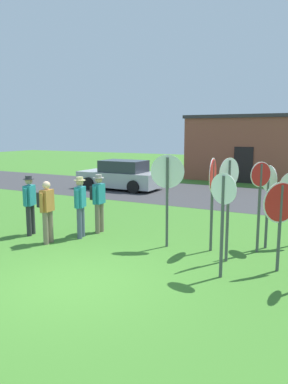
# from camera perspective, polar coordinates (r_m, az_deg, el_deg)

# --- Properties ---
(ground_plane) EXTENTS (80.00, 80.00, 0.00)m
(ground_plane) POSITION_cam_1_polar(r_m,az_deg,el_deg) (7.80, -10.79, -13.43)
(ground_plane) COLOR #3D7528
(street_asphalt) EXTENTS (60.00, 6.40, 0.01)m
(street_asphalt) POSITION_cam_1_polar(r_m,az_deg,el_deg) (17.68, 12.49, -0.70)
(street_asphalt) COLOR #38383A
(street_asphalt) RESTS_ON ground
(building_background) EXTENTS (7.63, 4.47, 3.97)m
(building_background) POSITION_cam_1_polar(r_m,az_deg,el_deg) (24.59, 16.14, 6.55)
(building_background) COLOR brown
(building_background) RESTS_ON ground
(parked_car_on_street) EXTENTS (4.30, 2.02, 1.51)m
(parked_car_on_street) POSITION_cam_1_polar(r_m,az_deg,el_deg) (19.52, -3.59, 2.45)
(parked_car_on_street) COLOR #A5A8AD
(parked_car_on_street) RESTS_ON ground
(stop_sign_leaning_right) EXTENTS (0.83, 0.32, 2.41)m
(stop_sign_leaning_right) POSITION_cam_1_polar(r_m,az_deg,el_deg) (9.53, 3.57, 1.28)
(stop_sign_leaning_right) COLOR #474C4C
(stop_sign_leaning_right) RESTS_ON ground
(stop_sign_low_front) EXTENTS (0.62, 0.65, 1.95)m
(stop_sign_low_front) POSITION_cam_1_polar(r_m,az_deg,el_deg) (8.39, 20.12, -2.73)
(stop_sign_low_front) COLOR #474C4C
(stop_sign_low_front) RESTS_ON ground
(stop_sign_rear_left) EXTENTS (0.28, 0.64, 2.41)m
(stop_sign_rear_left) POSITION_cam_1_polar(r_m,az_deg,el_deg) (8.65, 12.75, -0.03)
(stop_sign_rear_left) COLOR #474C4C
(stop_sign_rear_left) RESTS_ON ground
(stop_sign_nearest) EXTENTS (0.39, 0.50, 2.26)m
(stop_sign_nearest) POSITION_cam_1_polar(r_m,az_deg,el_deg) (9.53, 17.27, -0.12)
(stop_sign_nearest) COLOR #474C4C
(stop_sign_nearest) RESTS_ON ground
(stop_sign_tallest) EXTENTS (0.59, 0.25, 2.17)m
(stop_sign_tallest) POSITION_cam_1_polar(r_m,az_deg,el_deg) (7.69, 11.93, -2.51)
(stop_sign_tallest) COLOR #474C4C
(stop_sign_tallest) RESTS_ON ground
(stop_sign_far_back) EXTENTS (0.11, 0.84, 2.35)m
(stop_sign_far_back) POSITION_cam_1_polar(r_m,az_deg,el_deg) (9.36, 10.41, 0.71)
(stop_sign_far_back) COLOR #474C4C
(stop_sign_far_back) RESTS_ON ground
(stop_sign_center_cluster) EXTENTS (0.48, 0.50, 2.15)m
(stop_sign_center_cluster) POSITION_cam_1_polar(r_m,az_deg,el_deg) (9.96, 18.42, -0.12)
(stop_sign_center_cluster) COLOR #474C4C
(stop_sign_center_cluster) RESTS_ON ground
(person_in_teal) EXTENTS (0.40, 0.57, 1.74)m
(person_in_teal) POSITION_cam_1_polar(r_m,az_deg,el_deg) (11.11, -6.96, -1.08)
(person_in_teal) COLOR #7A6B56
(person_in_teal) RESTS_ON ground
(person_holding_notes) EXTENTS (0.32, 0.55, 1.74)m
(person_holding_notes) POSITION_cam_1_polar(r_m,az_deg,el_deg) (11.25, -17.03, -1.42)
(person_holding_notes) COLOR #2D2D33
(person_holding_notes) RESTS_ON ground
(person_in_blue) EXTENTS (0.38, 0.57, 1.69)m
(person_in_blue) POSITION_cam_1_polar(r_m,az_deg,el_deg) (10.30, -14.64, -2.29)
(person_in_blue) COLOR #7A6B56
(person_in_blue) RESTS_ON ground
(person_on_left) EXTENTS (0.31, 0.55, 1.74)m
(person_on_left) POSITION_cam_1_polar(r_m,az_deg,el_deg) (10.63, -9.69, -1.74)
(person_on_left) COLOR #4C5670
(person_on_left) RESTS_ON ground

